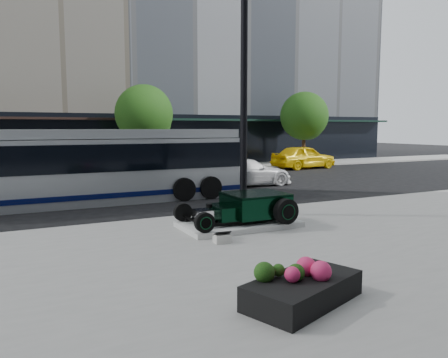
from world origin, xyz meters
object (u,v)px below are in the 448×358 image
lamppost (244,108)px  yellow_taxi (303,157)px  hot_rod (249,206)px  white_sedan (246,172)px  transit_bus (93,166)px  flower_planter (303,288)px

lamppost → yellow_taxi: (12.54, 13.43, -2.79)m
hot_rod → yellow_taxi: (13.25, 15.06, 0.16)m
hot_rod → white_sedan: white_sedan is taller
transit_bus → yellow_taxi: size_ratio=2.42×
yellow_taxi → lamppost: bearing=132.4°
flower_planter → transit_bus: bearing=95.6°
lamppost → flower_planter: 8.20m
flower_planter → transit_bus: size_ratio=0.19×
hot_rod → white_sedan: 9.82m
flower_planter → transit_bus: 12.38m
hot_rod → yellow_taxi: 20.06m
transit_bus → hot_rod: bearing=-64.8°
white_sedan → yellow_taxi: bearing=-51.0°
flower_planter → transit_bus: transit_bus is taller
hot_rod → lamppost: lamppost is taller
lamppost → yellow_taxi: lamppost is taller
lamppost → transit_bus: size_ratio=0.63×
transit_bus → yellow_taxi: bearing=26.3°
flower_planter → yellow_taxi: size_ratio=0.46×
hot_rod → transit_bus: size_ratio=0.27×
transit_bus → white_sedan: size_ratio=2.49×
lamppost → yellow_taxi: 18.58m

